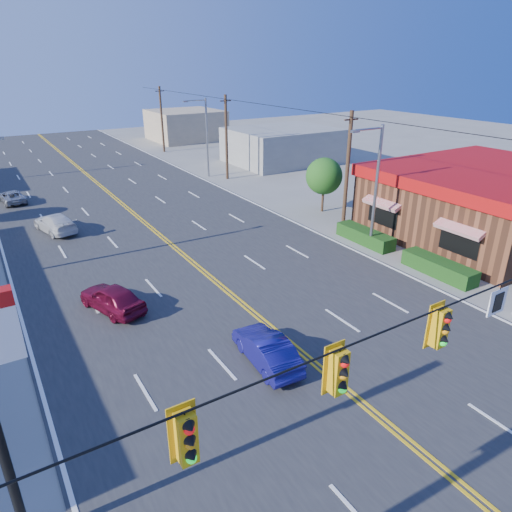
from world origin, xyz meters
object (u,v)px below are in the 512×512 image
kfc (486,201)px  car_silver (12,197)px  car_magenta (112,299)px  car_blue (266,350)px  car_white (55,224)px  signal_span (463,333)px

kfc → car_silver: bearing=137.0°
car_magenta → car_blue: bearing=100.1°
car_blue → car_white: 21.59m
kfc → car_silver: kfc is taller
car_magenta → car_silver: (-2.22, 23.20, -0.14)m
signal_span → car_blue: 8.45m
kfc → car_blue: 22.14m
signal_span → car_blue: bearing=102.0°
car_magenta → car_silver: bearing=-102.8°
car_magenta → car_blue: car_magenta is taller
car_silver → car_white: bearing=95.1°
car_white → car_magenta: bearing=78.7°
signal_span → kfc: signal_span is taller
kfc → car_blue: bearing=-167.3°
kfc → car_magenta: 25.87m
car_blue → car_silver: car_blue is taller
signal_span → car_magenta: signal_span is taller
car_silver → kfc: bearing=131.1°
car_magenta → car_blue: 8.67m
car_silver → car_magenta: bearing=89.5°
kfc → car_blue: (-21.53, -4.85, -1.73)m
signal_span → car_magenta: 16.36m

